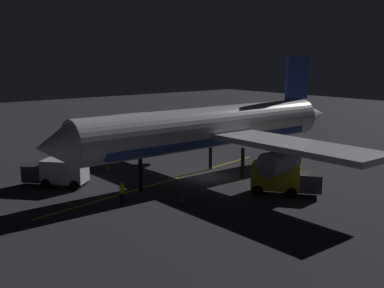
{
  "coord_description": "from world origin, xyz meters",
  "views": [
    {
      "loc": [
        -33.36,
        29.66,
        11.54
      ],
      "look_at": [
        0.0,
        2.0,
        3.5
      ],
      "focal_mm": 44.02,
      "sensor_mm": 36.0,
      "label": 1
    }
  ],
  "objects": [
    {
      "name": "ground_plane",
      "position": [
        0.0,
        0.0,
        -0.1
      ],
      "size": [
        180.0,
        180.0,
        0.2
      ],
      "primitive_type": "cube",
      "color": "#2F2F34"
    },
    {
      "name": "apron_guide_stripe",
      "position": [
        1.31,
        4.0,
        0.0
      ],
      "size": [
        5.29,
        27.96,
        0.01
      ],
      "primitive_type": "cube",
      "rotation": [
        0.0,
        0.0,
        0.18
      ],
      "color": "gold",
      "rests_on": "ground_plane"
    },
    {
      "name": "airliner",
      "position": [
        -0.0,
        -0.58,
        4.68
      ],
      "size": [
        33.94,
        35.15,
        11.58
      ],
      "color": "white",
      "rests_on": "ground_plane"
    },
    {
      "name": "baggage_truck",
      "position": [
        6.05,
        12.64,
        1.26
      ],
      "size": [
        5.63,
        5.23,
        2.47
      ],
      "color": "silver",
      "rests_on": "ground_plane"
    },
    {
      "name": "catering_truck",
      "position": [
        -8.45,
        -0.99,
        1.33
      ],
      "size": [
        5.91,
        5.11,
        2.64
      ],
      "color": "gold",
      "rests_on": "ground_plane"
    },
    {
      "name": "ground_crew_worker",
      "position": [
        -1.89,
        10.84,
        0.89
      ],
      "size": [
        0.4,
        0.4,
        1.74
      ],
      "color": "black",
      "rests_on": "ground_plane"
    },
    {
      "name": "traffic_cone_near_left",
      "position": [
        -4.99,
        7.06,
        0.25
      ],
      "size": [
        0.5,
        0.5,
        0.55
      ],
      "color": "#EA590F",
      "rests_on": "ground_plane"
    },
    {
      "name": "traffic_cone_near_right",
      "position": [
        -0.48,
        5.26,
        0.25
      ],
      "size": [
        0.5,
        0.5,
        0.55
      ],
      "color": "#EA590F",
      "rests_on": "ground_plane"
    },
    {
      "name": "traffic_cone_under_wing",
      "position": [
        8.44,
        6.23,
        0.25
      ],
      "size": [
        0.5,
        0.5,
        0.55
      ],
      "color": "#EA590F",
      "rests_on": "ground_plane"
    }
  ]
}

